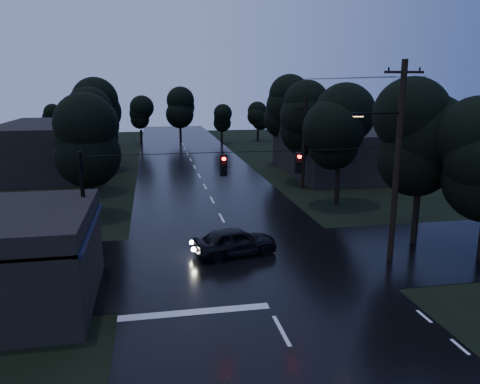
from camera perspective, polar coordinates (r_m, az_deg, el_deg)
name	(u,v)px	position (r m, az deg, el deg)	size (l,w,h in m)	color
main_road	(205,187)	(41.23, -4.30, 0.64)	(12.00, 120.00, 0.02)	black
cross_street	(245,262)	(24.15, 0.56, -8.47)	(60.00, 9.00, 0.02)	black
building_far_right	(339,151)	(48.17, 11.94, 4.87)	(10.00, 14.00, 4.40)	black
building_far_left	(57,147)	(51.34, -21.44, 5.08)	(10.00, 16.00, 5.00)	black
utility_pole_main	(396,159)	(24.37, 18.46, 3.88)	(3.50, 0.30, 10.00)	black
utility_pole_far	(304,143)	(40.39, 7.78, 5.89)	(2.00, 0.30, 7.50)	black
anchor_pole_left	(85,218)	(22.05, -18.40, -3.05)	(0.18, 0.18, 6.00)	black
span_signals	(261,163)	(21.89, 2.54, 3.53)	(15.00, 0.37, 1.12)	black
tree_corner_near	(422,138)	(27.29, 21.34, 6.15)	(4.48, 4.48, 9.44)	black
tree_left_a	(81,140)	(32.56, -18.84, 6.00)	(3.92, 3.92, 8.26)	black
tree_left_b	(87,124)	(40.49, -18.19, 7.85)	(4.20, 4.20, 8.85)	black
tree_left_c	(93,112)	(50.44, -17.49, 9.25)	(4.48, 4.48, 9.44)	black
tree_right_a	(340,130)	(34.86, 12.08, 7.46)	(4.20, 4.20, 8.85)	black
tree_right_b	(311,117)	(42.49, 8.70, 9.08)	(4.48, 4.48, 9.44)	black
tree_right_c	(287,107)	(52.16, 5.69, 10.30)	(4.76, 4.76, 10.03)	black
car	(235,241)	(24.79, -0.62, -6.03)	(1.78, 4.44, 1.51)	black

